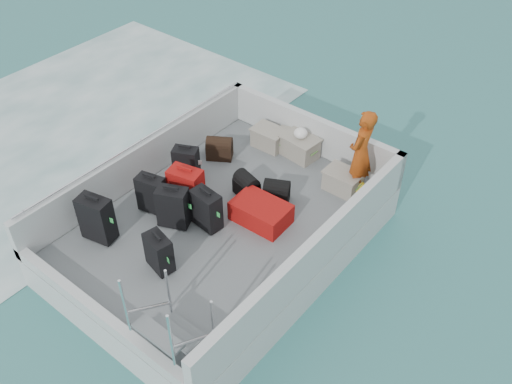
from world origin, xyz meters
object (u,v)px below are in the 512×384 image
suitcase_7 (206,210)px  passenger (361,153)px  suitcase_8 (261,212)px  crate_0 (269,139)px  suitcase_1 (152,194)px  crate_3 (342,182)px  suitcase_6 (159,253)px  suitcase_4 (173,208)px  crate_1 (292,142)px  suitcase_2 (186,164)px  suitcase_0 (97,219)px  crate_2 (300,147)px  suitcase_5 (186,189)px

suitcase_7 → passenger: passenger is taller
suitcase_8 → crate_0: suitcase_8 is taller
suitcase_1 → crate_3: 3.11m
suitcase_6 → suitcase_1: bearing=154.0°
suitcase_4 → crate_1: (0.25, 2.73, -0.19)m
suitcase_2 → suitcase_8: bearing=-27.7°
suitcase_2 → crate_3: 2.62m
suitcase_0 → crate_1: size_ratio=1.45×
suitcase_0 → passenger: bearing=42.0°
crate_1 → crate_0: bearing=-154.7°
suitcase_1 → suitcase_2: (-0.15, 0.93, -0.02)m
crate_2 → suitcase_8: bearing=-73.6°
crate_3 → suitcase_5: bearing=-131.8°
crate_0 → crate_1: bearing=25.3°
crate_1 → passenger: 1.63m
suitcase_2 → suitcase_8: 1.65m
crate_3 → crate_2: bearing=163.8°
suitcase_4 → suitcase_1: bearing=152.6°
suitcase_0 → crate_0: suitcase_0 is taller
suitcase_1 → crate_3: (2.07, 2.32, -0.15)m
suitcase_1 → suitcase_6: suitcase_1 is taller
suitcase_2 → suitcase_0: bearing=-116.5°
suitcase_4 → crate_3: size_ratio=1.22×
suitcase_7 → crate_2: bearing=94.5°
suitcase_4 → crate_3: 2.82m
suitcase_5 → crate_2: (0.61, 2.23, -0.17)m
crate_2 → suitcase_6: bearing=-89.7°
suitcase_6 → crate_2: bearing=102.8°
crate_1 → crate_2: 0.23m
crate_2 → passenger: passenger is taller
crate_2 → suitcase_1: bearing=-110.2°
suitcase_8 → crate_0: 1.99m
crate_2 → crate_3: size_ratio=1.09×
crate_0 → passenger: bearing=-1.9°
suitcase_7 → crate_2: size_ratio=1.06×
suitcase_7 → suitcase_4: bearing=-138.8°
crate_0 → suitcase_2: bearing=-108.0°
suitcase_0 → suitcase_2: 1.87m
suitcase_7 → crate_3: 2.35m
crate_2 → crate_1: bearing=162.4°
suitcase_0 → suitcase_4: size_ratio=1.10×
suitcase_0 → suitcase_6: suitcase_0 is taller
suitcase_0 → suitcase_5: 1.45m
suitcase_4 → crate_2: size_ratio=1.12×
suitcase_1 → suitcase_6: size_ratio=1.09×
suitcase_4 → suitcase_8: size_ratio=0.79×
suitcase_6 → suitcase_8: bearing=85.9°
suitcase_1 → passenger: size_ratio=0.43×
suitcase_6 → suitcase_0: bearing=-159.9°
suitcase_1 → crate_3: suitcase_1 is taller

